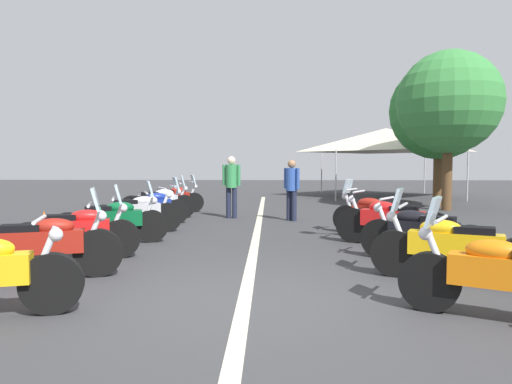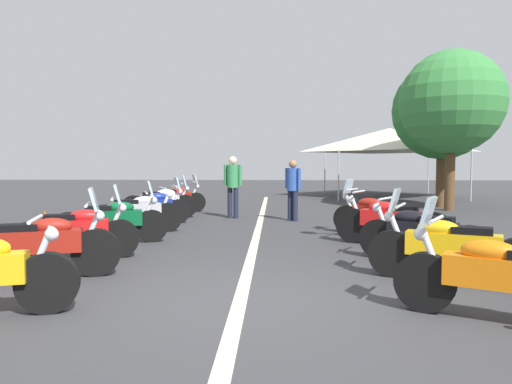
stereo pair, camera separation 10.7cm
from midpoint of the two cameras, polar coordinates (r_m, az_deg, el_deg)
name	(u,v)px [view 2 (the right image)]	position (r m, az deg, el deg)	size (l,w,h in m)	color
ground_plane	(240,302)	(5.39, -1.40, -13.14)	(80.00, 80.00, 0.00)	#38383A
lane_centre_stripe	(257,233)	(10.45, 0.42, -5.02)	(23.05, 0.16, 0.01)	beige
motorcycle_left_row_1	(40,244)	(6.90, -24.18, -5.75)	(0.89, 2.07, 1.22)	black
motorcycle_left_row_2	(77,231)	(8.10, -20.44, -4.40)	(0.85, 1.96, 1.20)	black
motorcycle_left_row_3	(112,220)	(9.48, -16.60, -3.21)	(0.95, 2.09, 1.21)	black
motorcycle_left_row_4	(138,212)	(10.76, -13.81, -2.41)	(1.05, 1.89, 1.01)	black
motorcycle_left_row_5	(152,206)	(12.32, -12.16, -1.67)	(0.99, 1.90, 1.20)	black
motorcycle_left_row_6	(161,202)	(13.62, -11.20, -1.13)	(0.80, 2.06, 1.22)	black
motorcycle_left_row_7	(175,198)	(15.10, -9.49, -0.72)	(0.94, 1.90, 1.20)	black
motorcycle_right_row_0	(506,276)	(5.18, 28.41, -8.95)	(1.19, 1.96, 1.20)	black
motorcycle_right_row_1	(450,247)	(6.64, 22.78, -6.11)	(1.05, 2.02, 1.21)	black
motorcycle_right_row_2	(421,234)	(7.78, 19.60, -4.77)	(1.19, 1.76, 1.00)	black
motorcycle_right_row_3	(391,221)	(9.20, 16.26, -3.38)	(1.19, 1.96, 1.02)	black
motorcycle_right_row_4	(376,214)	(10.53, 14.57, -2.56)	(1.16, 1.79, 1.20)	black
traffic_cone_0	(45,226)	(10.37, -23.80, -3.77)	(0.36, 0.36, 0.61)	orange
bystander_0	(233,182)	(13.36, -2.58, 1.23)	(0.32, 0.52, 1.75)	#1E2338
bystander_1	(293,185)	(12.75, 4.70, 0.81)	(0.40, 0.41, 1.64)	#1E2338
roadside_tree_0	(442,111)	(18.14, 21.69, 9.09)	(3.45, 3.45, 5.14)	brown
roadside_tree_1	(452,102)	(16.90, 22.68, 9.93)	(3.36, 3.36, 5.22)	brown
event_tent	(389,140)	(23.00, 15.90, 6.05)	(5.99, 5.99, 3.20)	beige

